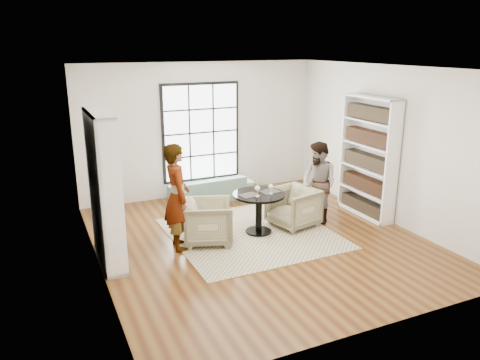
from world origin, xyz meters
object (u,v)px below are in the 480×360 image
sofa (212,188)px  person_left (177,197)px  pedestal_table (259,204)px  wine_glass_right (271,187)px  person_right (319,183)px  armchair_left (209,222)px  armchair_right (293,207)px  wine_glass_left (258,189)px  flower_centerpiece (257,187)px

sofa → person_left: bearing=53.0°
pedestal_table → person_left: bearing=-179.5°
person_left → wine_glass_right: bearing=-88.4°
sofa → wine_glass_right: bearing=94.1°
person_right → armchair_left: bearing=-99.7°
pedestal_table → armchair_right: pedestal_table is taller
sofa → wine_glass_left: wine_glass_left is taller
sofa → wine_glass_right: wine_glass_right is taller
pedestal_table → armchair_left: same height
person_left → wine_glass_left: bearing=-90.4°
sofa → flower_centerpiece: 2.14m
wine_glass_left → sofa: bearing=90.1°
pedestal_table → flower_centerpiece: 0.32m
pedestal_table → armchair_left: 1.00m
armchair_left → flower_centerpiece: size_ratio=4.31×
armchair_right → sofa: bearing=-170.9°
pedestal_table → wine_glass_left: wine_glass_left is taller
person_right → pedestal_table: bearing=-99.5°
pedestal_table → armchair_left: (-0.99, -0.01, -0.17)m
pedestal_table → flower_centerpiece: bearing=84.0°
armchair_left → flower_centerpiece: bearing=-65.5°
person_right → sofa: bearing=-157.0°
pedestal_table → wine_glass_left: size_ratio=4.78×
sofa → wine_glass_right: (0.29, -2.24, 0.62)m
wine_glass_right → flower_centerpiece: bearing=133.7°
armchair_left → wine_glass_right: (1.18, -0.09, 0.51)m
person_left → sofa: bearing=-29.1°
pedestal_table → wine_glass_left: 0.39m
wine_glass_right → armchair_right: bearing=13.7°
flower_centerpiece → armchair_left: bearing=-174.7°
sofa → flower_centerpiece: bearing=89.9°
wine_glass_left → flower_centerpiece: (0.11, 0.22, -0.05)m
sofa → person_left: person_left is taller
person_right → wine_glass_right: (-1.12, -0.14, 0.10)m
pedestal_table → person_right: bearing=1.4°
sofa → armchair_right: bearing=109.0°
wine_glass_left → armchair_left: bearing=171.9°
person_left → flower_centerpiece: size_ratio=9.39×
wine_glass_right → flower_centerpiece: size_ratio=0.96×
armchair_left → person_right: bearing=-69.6°
person_left → wine_glass_right: size_ratio=9.75×
armchair_left → person_left: person_left is taller
pedestal_table → sofa: bearing=92.8°
sofa → armchair_right: (0.86, -2.10, 0.11)m
pedestal_table → wine_glass_left: bearing=-125.5°
person_right → wine_glass_left: 1.42m
person_left → wine_glass_right: 1.73m
pedestal_table → person_right: person_right is taller
sofa → person_right: bearing=120.6°
wine_glass_right → sofa: bearing=97.4°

